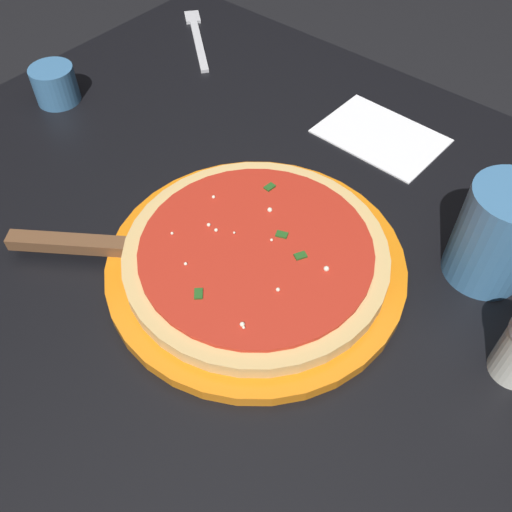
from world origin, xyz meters
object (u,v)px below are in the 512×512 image
object	(u,v)px
cup_tall_drink	(498,235)
cup_small_sauce	(55,85)
serving_plate	(256,264)
pizza_server	(108,247)
fork	(197,36)
napkin_folded_right	(381,136)
pizza	(256,254)

from	to	relation	value
cup_tall_drink	cup_small_sauce	world-z (taller)	cup_tall_drink
serving_plate	pizza_server	world-z (taller)	pizza_server
fork	cup_tall_drink	bearing A→B (deg)	-15.33
serving_plate	cup_small_sauce	xyz separation A→B (m)	(-0.41, 0.05, 0.02)
pizza_server	cup_tall_drink	world-z (taller)	cup_tall_drink
cup_tall_drink	fork	bearing A→B (deg)	164.67
serving_plate	cup_small_sauce	size ratio (longest dim) A/B	5.22
napkin_folded_right	fork	size ratio (longest dim) A/B	0.99
fork	serving_plate	bearing A→B (deg)	-38.66
serving_plate	cup_tall_drink	size ratio (longest dim) A/B	2.82
cup_small_sauce	napkin_folded_right	world-z (taller)	cup_small_sauce
cup_tall_drink	napkin_folded_right	bearing A→B (deg)	147.85
cup_tall_drink	napkin_folded_right	world-z (taller)	cup_tall_drink
napkin_folded_right	cup_small_sauce	bearing A→B (deg)	-150.50
pizza_server	fork	xyz separation A→B (m)	(-0.25, 0.39, -0.02)
pizza	pizza_server	bearing A→B (deg)	-144.76
serving_plate	fork	bearing A→B (deg)	141.34
serving_plate	fork	world-z (taller)	serving_plate
pizza_server	cup_tall_drink	size ratio (longest dim) A/B	1.87
cup_tall_drink	fork	distance (m)	0.58
cup_tall_drink	cup_small_sauce	xyz separation A→B (m)	(-0.59, -0.09, -0.03)
napkin_folded_right	fork	xyz separation A→B (m)	(-0.36, 0.03, 0.00)
fork	cup_small_sauce	bearing A→B (deg)	-96.35
cup_small_sauce	napkin_folded_right	bearing A→B (deg)	29.50
pizza_server	cup_small_sauce	distance (m)	0.31
pizza	cup_small_sauce	size ratio (longest dim) A/B	4.56
pizza_server	serving_plate	bearing A→B (deg)	35.24
pizza	napkin_folded_right	world-z (taller)	pizza
fork	napkin_folded_right	bearing A→B (deg)	-4.51
pizza	serving_plate	bearing A→B (deg)	-130.51
cup_tall_drink	cup_small_sauce	bearing A→B (deg)	-170.84
serving_plate	cup_small_sauce	bearing A→B (deg)	172.36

